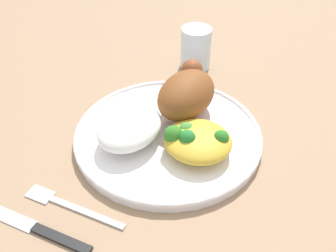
% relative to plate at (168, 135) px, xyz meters
% --- Properties ---
extents(ground_plane, '(2.00, 2.00, 0.00)m').
position_rel_plate_xyz_m(ground_plane, '(0.00, 0.00, -0.01)').
color(ground_plane, '#9A7959').
extents(plate, '(0.28, 0.28, 0.02)m').
position_rel_plate_xyz_m(plate, '(0.00, 0.00, 0.00)').
color(plate, white).
rests_on(plate, ground_plane).
extents(roasted_chicken, '(0.12, 0.08, 0.06)m').
position_rel_plate_xyz_m(roasted_chicken, '(0.06, 0.01, 0.04)').
color(roasted_chicken, brown).
rests_on(roasted_chicken, plate).
extents(rice_pile, '(0.11, 0.08, 0.04)m').
position_rel_plate_xyz_m(rice_pile, '(-0.04, 0.04, 0.03)').
color(rice_pile, white).
rests_on(rice_pile, plate).
extents(mac_cheese_with_broccoli, '(0.09, 0.10, 0.04)m').
position_rel_plate_xyz_m(mac_cheese_with_broccoli, '(-0.01, -0.05, 0.02)').
color(mac_cheese_with_broccoli, gold).
rests_on(mac_cheese_with_broccoli, plate).
extents(fork, '(0.03, 0.14, 0.01)m').
position_rel_plate_xyz_m(fork, '(-0.17, 0.05, -0.01)').
color(fork, silver).
rests_on(fork, ground_plane).
extents(knife, '(0.03, 0.19, 0.01)m').
position_rel_plate_xyz_m(knife, '(-0.22, 0.06, -0.01)').
color(knife, black).
rests_on(knife, ground_plane).
extents(water_glass, '(0.06, 0.06, 0.08)m').
position_rel_plate_xyz_m(water_glass, '(0.21, 0.06, 0.03)').
color(water_glass, silver).
rests_on(water_glass, ground_plane).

